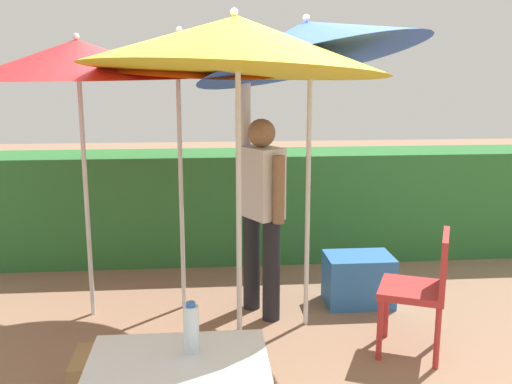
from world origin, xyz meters
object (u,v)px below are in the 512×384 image
person_vendor (261,203)px  bottle_water (191,328)px  crate_cardboard (109,377)px  folding_table (178,380)px  umbrella_yellow (178,51)px  chair_plastic (423,285)px  cooler_box (358,279)px  umbrella_rainbow (78,60)px  umbrella_orange (308,43)px  umbrella_navy (236,44)px

person_vendor → bottle_water: (-0.51, -2.04, -0.10)m
person_vendor → crate_cardboard: person_vendor is taller
folding_table → bottle_water: size_ratio=3.33×
umbrella_yellow → folding_table: size_ratio=2.94×
bottle_water → chair_plastic: bearing=38.7°
cooler_box → person_vendor: bearing=-170.6°
umbrella_rainbow → umbrella_orange: (1.69, -0.36, 0.12)m
cooler_box → chair_plastic: bearing=-77.5°
crate_cardboard → bottle_water: 1.21m
person_vendor → cooler_box: bearing=9.4°
umbrella_orange → bottle_water: bearing=-114.8°
folding_table → umbrella_orange: bearing=64.8°
umbrella_navy → chair_plastic: bearing=-0.3°
person_vendor → folding_table: bearing=-105.0°
person_vendor → folding_table: 2.23m
umbrella_navy → folding_table: size_ratio=3.00×
chair_plastic → cooler_box: (-0.21, 0.93, -0.30)m
umbrella_orange → crate_cardboard: umbrella_orange is taller
umbrella_yellow → chair_plastic: size_ratio=2.64×
umbrella_yellow → chair_plastic: 2.52m
umbrella_orange → cooler_box: umbrella_orange is taller
umbrella_yellow → umbrella_navy: 1.05m
umbrella_navy → person_vendor: size_ratio=1.28×
cooler_box → bottle_water: size_ratio=2.34×
umbrella_rainbow → person_vendor: 1.77m
chair_plastic → person_vendor: bearing=143.2°
umbrella_rainbow → crate_cardboard: bearing=-75.5°
umbrella_orange → crate_cardboard: size_ratio=6.12×
umbrella_rainbow → umbrella_navy: (1.14, -0.89, 0.09)m
person_vendor → crate_cardboard: (-1.04, -1.20, -0.79)m
umbrella_orange → umbrella_yellow: size_ratio=1.10×
umbrella_yellow → person_vendor: umbrella_yellow is taller
cooler_box → folding_table: (-1.42, -2.28, 0.42)m
umbrella_rainbow → umbrella_orange: 1.73m
umbrella_navy → crate_cardboard: (-0.81, -0.42, -1.98)m
umbrella_rainbow → crate_cardboard: umbrella_rainbow is taller
umbrella_navy → umbrella_rainbow: bearing=142.3°
umbrella_rainbow → chair_plastic: umbrella_rainbow is taller
umbrella_rainbow → umbrella_navy: 1.45m
umbrella_yellow → bottle_water: 2.58m
folding_table → umbrella_rainbow: bearing=109.7°
chair_plastic → folding_table: bearing=-140.3°
person_vendor → cooler_box: size_ratio=3.35×
umbrella_yellow → cooler_box: 2.40m
chair_plastic → bottle_water: 2.03m
umbrella_rainbow → cooler_box: umbrella_rainbow is taller
person_vendor → folding_table: size_ratio=2.35×
person_vendor → chair_plastic: (1.05, -0.79, -0.42)m
folding_table → bottle_water: 0.23m
umbrella_rainbow → umbrella_yellow: umbrella_yellow is taller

